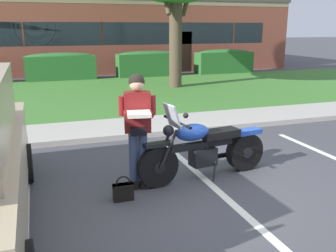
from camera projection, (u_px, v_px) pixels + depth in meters
ground_plane at (215, 195)px, 5.43m from camera, size 140.00×140.00×0.00m
curb_strip at (152, 134)px, 8.35m from camera, size 60.00×0.20×0.12m
concrete_walk at (142, 125)px, 9.14m from camera, size 60.00×1.50×0.08m
grass_lawn at (107, 94)px, 13.51m from camera, size 60.00×8.05×0.06m
stall_stripe_0 at (24, 217)px, 4.81m from camera, size 0.15×4.40×0.01m
stall_stripe_1 at (216, 189)px, 5.64m from camera, size 0.15×4.40×0.01m
motorcycle at (208, 148)px, 5.99m from camera, size 2.24×0.82×1.26m
rider_person at (138, 122)px, 5.47m from camera, size 0.53×0.62×1.70m
handbag at (123, 191)px, 5.24m from camera, size 0.28×0.13×0.36m
hedge_center_left at (61, 66)px, 16.81m from camera, size 3.02×0.90×1.24m
hedge_center_right at (148, 63)px, 18.07m from camera, size 2.95×0.90×1.24m
hedge_right at (224, 61)px, 19.32m from camera, size 2.93×0.90×1.24m
brick_building at (90, 34)px, 22.52m from camera, size 21.46×8.93×3.86m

